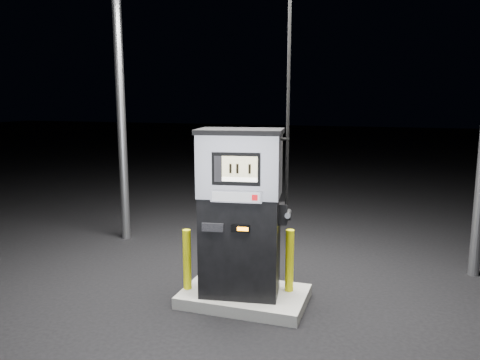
% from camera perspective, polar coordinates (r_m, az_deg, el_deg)
% --- Properties ---
extents(ground, '(80.00, 80.00, 0.00)m').
position_cam_1_polar(ground, '(6.33, 0.53, -14.62)').
color(ground, black).
rests_on(ground, ground).
extents(pump_island, '(1.60, 1.00, 0.15)m').
position_cam_1_polar(pump_island, '(6.30, 0.53, -14.00)').
color(pump_island, gray).
rests_on(pump_island, ground).
extents(fuel_dispenser, '(1.21, 0.78, 4.38)m').
position_cam_1_polar(fuel_dispenser, '(5.86, 0.05, -3.84)').
color(fuel_dispenser, black).
rests_on(fuel_dispenser, pump_island).
extents(bollard_left, '(0.13, 0.13, 0.80)m').
position_cam_1_polar(bollard_left, '(6.24, -6.47, -9.60)').
color(bollard_left, '#EFEF0D').
rests_on(bollard_left, pump_island).
extents(bollard_right, '(0.14, 0.14, 0.82)m').
position_cam_1_polar(bollard_right, '(6.17, 6.06, -9.74)').
color(bollard_right, '#EFEF0D').
rests_on(bollard_right, pump_island).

